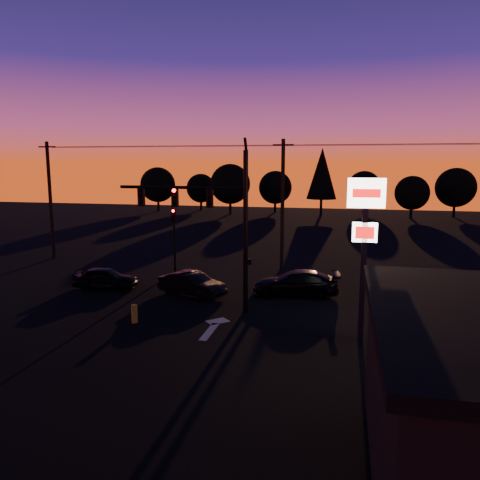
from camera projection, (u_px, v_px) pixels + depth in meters
The scene contains 21 objects.
ground at pixel (192, 339), 19.89m from camera, with size 120.00×120.00×0.00m, color black.
lane_arrow at pixel (214, 326), 21.38m from camera, with size 1.20×3.10×0.01m.
traffic_signal_mast at pixel (214, 214), 22.95m from camera, with size 6.79×0.52×8.58m.
secondary_signal at pixel (174, 231), 31.55m from camera, with size 0.30×0.31×4.35m.
pylon_sign at pixel (365, 225), 19.03m from camera, with size 1.50×0.28×6.80m.
utility_pole_0 at pixel (50, 200), 36.04m from camera, with size 1.40×0.26×9.00m.
utility_pole_1 at pixel (282, 204), 32.19m from camera, with size 1.40×0.26×9.00m.
power_wires at pixel (283, 145), 31.55m from camera, with size 36.00×1.22×0.07m.
bollard at pixel (134, 314), 21.85m from camera, with size 0.29×0.29×0.86m, color gold.
tree_0 at pixel (158, 185), 72.09m from camera, with size 5.36×5.36×6.74m.
tree_1 at pixel (201, 188), 73.80m from camera, with size 4.54×4.54×5.71m.
tree_2 at pixel (230, 184), 67.54m from camera, with size 5.77×5.78×7.26m.
tree_3 at pixel (275, 187), 70.21m from camera, with size 4.95×4.95×6.22m.
tree_4 at pixel (322, 173), 65.47m from camera, with size 4.18×4.18×9.50m.
tree_5 at pixel (364, 188), 69.36m from camera, with size 4.95×4.95×6.22m.
tree_6 at pixel (412, 193), 62.35m from camera, with size 4.54×4.54×5.71m.
tree_7 at pixel (456, 188), 63.85m from camera, with size 5.36×5.36×6.74m.
car_left at pixel (105, 278), 27.77m from camera, with size 1.51×3.75×1.28m, color black.
car_mid at pixel (192, 284), 26.35m from camera, with size 1.40×4.01×1.32m, color black.
car_right at pixel (295, 283), 26.34m from camera, with size 1.98×4.86×1.41m, color black.
suv_parked at pixel (464, 368), 15.56m from camera, with size 2.16×4.68×1.30m, color black.
Camera 1 is at (6.12, -18.04, 7.40)m, focal length 35.00 mm.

